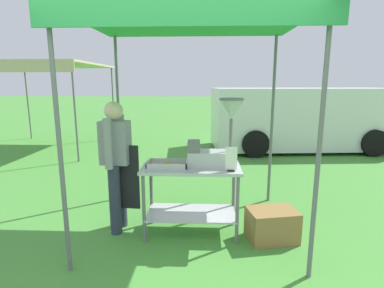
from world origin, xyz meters
TOP-DOWN VIEW (x-y plane):
  - ground_plane at (0.00, 6.00)m, footprint 70.00×70.00m
  - stall_canopy at (0.14, 1.08)m, footprint 2.53×2.13m
  - donut_cart at (0.14, 0.98)m, footprint 1.16×0.59m
  - donut_tray at (-0.14, 0.93)m, footprint 0.47×0.28m
  - donut_fryer at (0.44, 1.01)m, footprint 0.64×0.28m
  - menu_sign at (0.59, 0.80)m, footprint 0.13×0.05m
  - vendor at (-0.77, 1.04)m, footprint 0.46×0.54m
  - supply_crate at (1.09, 0.85)m, footprint 0.62×0.49m
  - van_white at (2.96, 6.03)m, footprint 5.03×2.41m
  - neighbour_tent at (-4.10, 5.74)m, footprint 3.03×3.12m

SIDE VIEW (x-z plane):
  - ground_plane at x=0.00m, z-range 0.00..0.00m
  - supply_crate at x=1.09m, z-range 0.00..0.37m
  - donut_cart at x=0.14m, z-range 0.19..1.05m
  - donut_tray at x=-0.14m, z-range 0.84..0.91m
  - van_white at x=2.96m, z-range 0.03..1.72m
  - vendor at x=-0.77m, z-range 0.10..1.71m
  - menu_sign at x=0.59m, z-range 0.84..1.11m
  - donut_fryer at x=0.44m, z-range 0.76..1.56m
  - neighbour_tent at x=-4.10m, z-range 1.10..3.44m
  - stall_canopy at x=0.14m, z-range 1.16..3.70m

